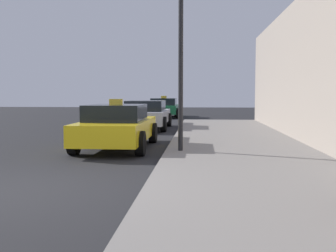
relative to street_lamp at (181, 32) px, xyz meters
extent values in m
plane|color=#232326|center=(-2.38, -3.78, -3.09)|extent=(80.00, 80.00, 0.00)
cube|color=gray|center=(1.62, -3.78, -3.01)|extent=(4.00, 32.00, 0.15)
cylinder|color=black|center=(0.00, 0.00, -0.96)|extent=(0.12, 0.12, 3.96)
cube|color=yellow|center=(-1.88, 1.36, -2.54)|extent=(1.73, 4.28, 0.55)
cube|color=black|center=(-1.88, 1.14, -2.04)|extent=(1.52, 1.93, 0.45)
cube|color=yellow|center=(-1.88, 1.14, -1.74)|extent=(0.36, 0.14, 0.16)
cylinder|color=black|center=(-2.74, 2.72, -2.77)|extent=(0.22, 0.64, 0.64)
cylinder|color=black|center=(-1.02, 2.72, -2.77)|extent=(0.22, 0.64, 0.64)
cylinder|color=black|center=(-2.74, -0.01, -2.77)|extent=(0.22, 0.64, 0.64)
cylinder|color=black|center=(-1.02, -0.01, -2.77)|extent=(0.22, 0.64, 0.64)
cube|color=#B7B7BF|center=(-1.91, 7.84, -2.54)|extent=(1.79, 4.49, 0.55)
cube|color=black|center=(-1.91, 7.62, -2.04)|extent=(1.58, 2.02, 0.45)
cylinder|color=black|center=(-2.80, 9.28, -2.77)|extent=(0.22, 0.64, 0.64)
cylinder|color=black|center=(-1.01, 9.28, -2.77)|extent=(0.22, 0.64, 0.64)
cylinder|color=black|center=(-2.80, 6.41, -2.77)|extent=(0.22, 0.64, 0.64)
cylinder|color=black|center=(-1.01, 6.41, -2.77)|extent=(0.22, 0.64, 0.64)
cube|color=#196638|center=(-1.92, 16.86, -2.54)|extent=(1.82, 4.18, 0.55)
cube|color=black|center=(-1.92, 16.65, -2.04)|extent=(1.60, 1.88, 0.45)
cube|color=yellow|center=(-1.92, 16.65, -1.74)|extent=(0.36, 0.14, 0.16)
cylinder|color=black|center=(-2.83, 18.20, -2.77)|extent=(0.22, 0.64, 0.64)
cylinder|color=black|center=(-1.01, 18.20, -2.77)|extent=(0.22, 0.64, 0.64)
cylinder|color=black|center=(-2.83, 15.53, -2.77)|extent=(0.22, 0.64, 0.64)
cylinder|color=black|center=(-1.01, 15.53, -2.77)|extent=(0.22, 0.64, 0.64)
camera|label=1|loc=(0.48, -10.05, -1.51)|focal=43.08mm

